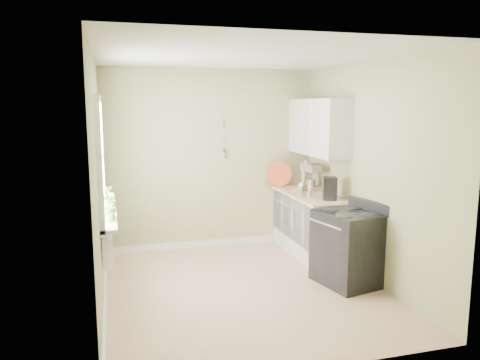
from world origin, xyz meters
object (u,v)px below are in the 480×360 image
object	(u,v)px
stove	(348,247)
coffee_maker	(330,189)
stand_mixer	(310,178)
kettle	(301,190)

from	to	relation	value
stove	coffee_maker	size ratio (longest dim) A/B	3.31
stove	stand_mixer	bearing A→B (deg)	86.75
stove	coffee_maker	world-z (taller)	coffee_maker
stand_mixer	kettle	bearing A→B (deg)	-128.08
stand_mixer	stove	bearing A→B (deg)	-93.25
kettle	coffee_maker	size ratio (longest dim) A/B	0.66
stand_mixer	kettle	world-z (taller)	stand_mixer
stove	kettle	xyz separation A→B (m)	(-0.23, 0.94, 0.56)
kettle	stand_mixer	bearing A→B (deg)	51.92
stove	coffee_maker	distance (m)	0.90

